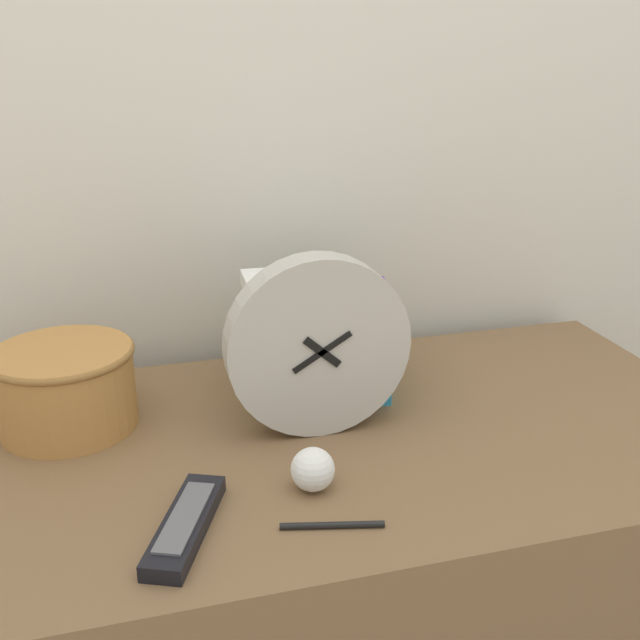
# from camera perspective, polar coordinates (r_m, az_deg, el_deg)

# --- Properties ---
(wall_back) EXTENTS (6.00, 0.04, 2.40)m
(wall_back) POSITION_cam_1_polar(r_m,az_deg,el_deg) (1.30, -7.84, 18.58)
(wall_back) COLOR silver
(wall_back) RESTS_ON ground_plane
(desk) EXTENTS (1.38, 0.61, 0.71)m
(desk) POSITION_cam_1_polar(r_m,az_deg,el_deg) (1.28, -3.30, -23.06)
(desk) COLOR brown
(desk) RESTS_ON ground_plane
(desk_clock) EXTENTS (0.26, 0.05, 0.26)m
(desk_clock) POSITION_cam_1_polar(r_m,az_deg,el_deg) (1.04, -0.15, -2.01)
(desk_clock) COLOR #B7B2A8
(desk_clock) RESTS_ON desk
(book_stack) EXTENTS (0.24, 0.21, 0.18)m
(book_stack) POSITION_cam_1_polar(r_m,az_deg,el_deg) (1.18, 0.12, -0.95)
(book_stack) COLOR #2D9ED1
(book_stack) RESTS_ON desk
(basket) EXTENTS (0.20, 0.20, 0.12)m
(basket) POSITION_cam_1_polar(r_m,az_deg,el_deg) (1.14, -18.83, -4.70)
(basket) COLOR #B27A3D
(basket) RESTS_ON desk
(tv_remote) EXTENTS (0.11, 0.18, 0.02)m
(tv_remote) POSITION_cam_1_polar(r_m,az_deg,el_deg) (0.90, -10.21, -15.07)
(tv_remote) COLOR black
(tv_remote) RESTS_ON desk
(crumpled_paper_ball) EXTENTS (0.06, 0.06, 0.06)m
(crumpled_paper_ball) POSITION_cam_1_polar(r_m,az_deg,el_deg) (0.95, -0.56, -11.31)
(crumpled_paper_ball) COLOR white
(crumpled_paper_ball) RESTS_ON desk
(pen) EXTENTS (0.12, 0.04, 0.01)m
(pen) POSITION_cam_1_polar(r_m,az_deg,el_deg) (0.90, 0.94, -15.36)
(pen) COLOR black
(pen) RESTS_ON desk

